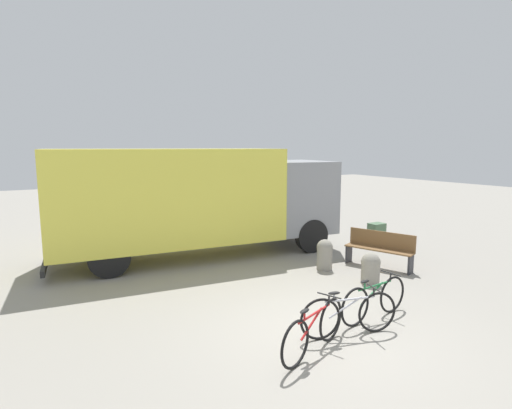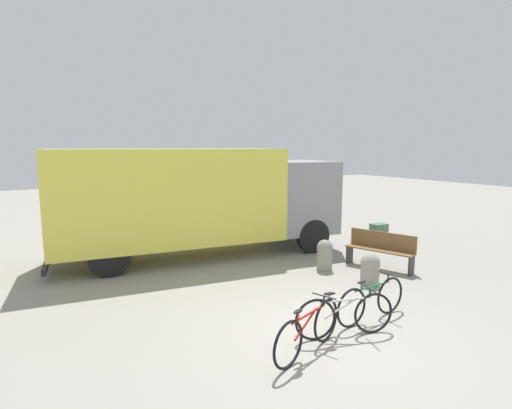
% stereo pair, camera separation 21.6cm
% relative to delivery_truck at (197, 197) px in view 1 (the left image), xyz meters
% --- Properties ---
extents(ground_plane, '(60.00, 60.00, 0.00)m').
position_rel_delivery_truck_xyz_m(ground_plane, '(0.01, -5.85, -1.79)').
color(ground_plane, gray).
extents(delivery_truck, '(8.66, 3.33, 3.20)m').
position_rel_delivery_truck_xyz_m(delivery_truck, '(0.00, 0.00, 0.00)').
color(delivery_truck, '#EAE04C').
rests_on(delivery_truck, ground).
extents(park_bench, '(1.01, 1.86, 0.98)m').
position_rel_delivery_truck_xyz_m(park_bench, '(3.80, -3.63, -1.24)').
color(park_bench, brown).
rests_on(park_bench, ground).
extents(bicycle_near, '(1.72, 0.71, 0.83)m').
position_rel_delivery_truck_xyz_m(bicycle_near, '(-0.66, -6.34, -1.40)').
color(bicycle_near, black).
rests_on(bicycle_near, ground).
extents(bicycle_middle, '(1.77, 0.60, 0.83)m').
position_rel_delivery_truck_xyz_m(bicycle_middle, '(0.24, -6.18, -1.40)').
color(bicycle_middle, black).
rests_on(bicycle_middle, ground).
extents(bicycle_far, '(1.82, 0.44, 0.83)m').
position_rel_delivery_truck_xyz_m(bicycle_far, '(1.13, -5.92, -1.40)').
color(bicycle_far, black).
rests_on(bicycle_far, ground).
extents(bollard_near_bench, '(0.46, 0.46, 0.75)m').
position_rel_delivery_truck_xyz_m(bollard_near_bench, '(2.60, -4.44, -1.40)').
color(bollard_near_bench, gray).
rests_on(bollard_near_bench, ground).
extents(bollard_far_bench, '(0.43, 0.43, 0.82)m').
position_rel_delivery_truck_xyz_m(bollard_far_bench, '(2.38, -3.02, -1.36)').
color(bollard_far_bench, gray).
rests_on(bollard_far_bench, ground).
extents(utility_box, '(0.51, 0.37, 0.77)m').
position_rel_delivery_truck_xyz_m(utility_box, '(5.49, -1.97, -1.40)').
color(utility_box, '#4C6B4C').
rests_on(utility_box, ground).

